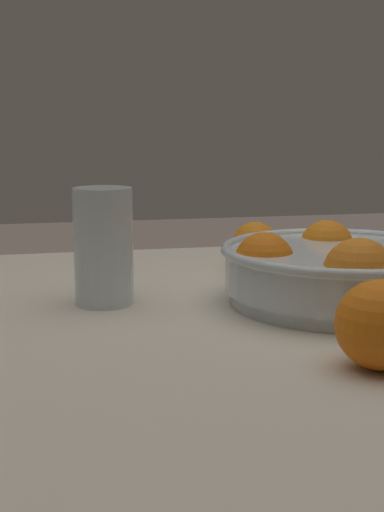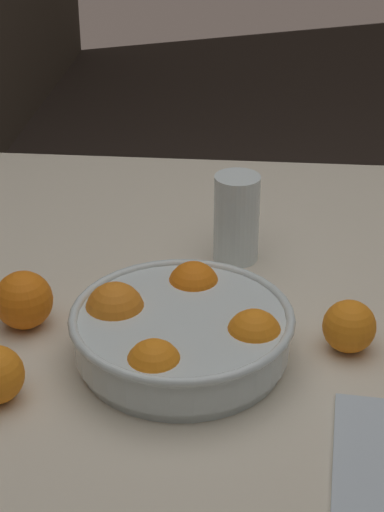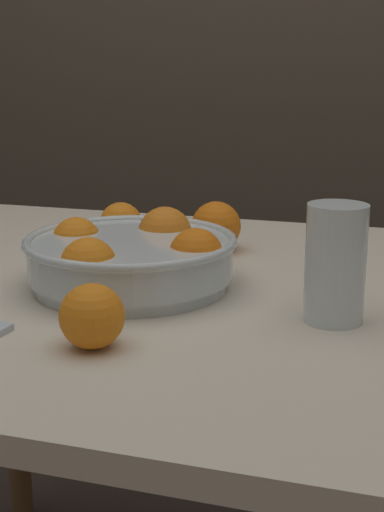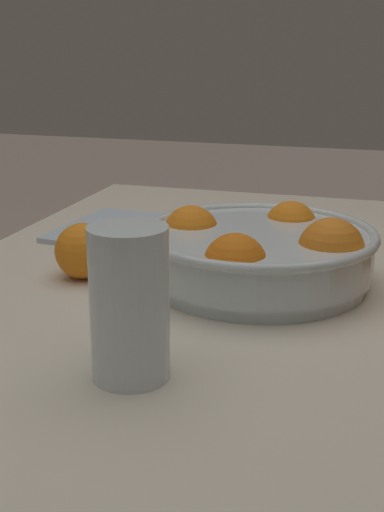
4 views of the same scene
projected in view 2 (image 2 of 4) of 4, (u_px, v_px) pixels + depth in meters
name	position (u px, v px, depth m)	size (l,w,h in m)	color
dining_table	(165.00, 370.00, 1.23)	(1.19, 0.88, 0.73)	beige
fruit_bowl	(180.00, 331.00, 1.09)	(0.29, 0.29, 0.09)	silver
juice_glass	(236.00, 222.00, 1.32)	(0.07, 0.07, 0.14)	#F4A314
orange_loose_front	(24.00, 300.00, 1.16)	(0.08, 0.08, 0.08)	orange
orange_loose_aside	(349.00, 326.00, 1.11)	(0.07, 0.07, 0.07)	orange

